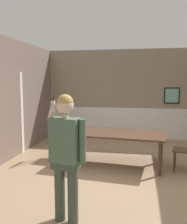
{
  "coord_description": "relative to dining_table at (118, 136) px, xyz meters",
  "views": [
    {
      "loc": [
        0.37,
        -4.8,
        1.87
      ],
      "look_at": [
        -0.34,
        -1.0,
        1.4
      ],
      "focal_mm": 40.45,
      "sensor_mm": 36.0,
      "label": 1
    }
  ],
  "objects": [
    {
      "name": "dining_table",
      "position": [
        0.0,
        0.0,
        0.0
      ],
      "size": [
        2.17,
        1.27,
        0.74
      ],
      "rotation": [
        0.0,
        0.0,
        -0.11
      ],
      "color": "#4C3323",
      "rests_on": "ground_plane"
    },
    {
      "name": "room_back_partition",
      "position": [
        0.12,
        2.83,
        0.72
      ],
      "size": [
        5.45,
        0.17,
        2.89
      ],
      "color": "gray",
      "rests_on": "ground_plane"
    },
    {
      "name": "ground_plane",
      "position": [
        0.11,
        -0.71,
        -0.67
      ],
      "size": [
        7.76,
        7.76,
        0.0
      ],
      "primitive_type": "plane",
      "color": "#9E7F60"
    },
    {
      "name": "chair_near_window",
      "position": [
        1.42,
        -0.15,
        -0.18
      ],
      "size": [
        0.47,
        0.47,
        1.04
      ],
      "rotation": [
        0.0,
        0.0,
        1.38
      ],
      "color": "#513823",
      "rests_on": "ground_plane"
    },
    {
      "name": "chair_by_doorway",
      "position": [
        -1.42,
        0.15,
        -0.2
      ],
      "size": [
        0.52,
        0.52,
        0.96
      ],
      "rotation": [
        0.0,
        0.0,
        4.58
      ],
      "color": "#513823",
      "rests_on": "ground_plane"
    },
    {
      "name": "person_figure",
      "position": [
        -0.46,
        -2.44,
        0.32
      ],
      "size": [
        0.55,
        0.28,
        1.71
      ],
      "rotation": [
        0.0,
        0.0,
        2.95
      ],
      "color": "#3A493A",
      "rests_on": "ground_plane"
    }
  ]
}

